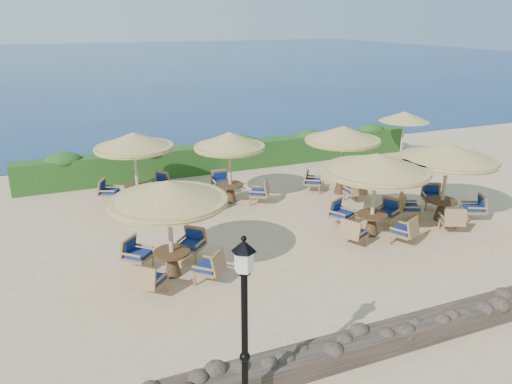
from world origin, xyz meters
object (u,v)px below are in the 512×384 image
at_px(cafe_set_1, 375,176).
at_px(cafe_set_4, 230,154).
at_px(extra_parasol, 404,117).
at_px(cafe_set_3, 135,153).
at_px(cafe_set_0, 169,209).
at_px(cafe_set_2, 447,165).
at_px(cafe_set_5, 342,145).
at_px(lamp_post, 245,339).

height_order(cafe_set_1, cafe_set_4, same).
height_order(extra_parasol, cafe_set_4, cafe_set_4).
height_order(extra_parasol, cafe_set_1, cafe_set_1).
bearing_deg(cafe_set_3, cafe_set_0, -91.36).
xyz_separation_m(cafe_set_1, cafe_set_2, (2.90, 0.14, -0.02)).
bearing_deg(cafe_set_2, cafe_set_1, -177.23).
height_order(cafe_set_1, cafe_set_5, same).
relative_size(lamp_post, cafe_set_4, 1.19).
bearing_deg(cafe_set_3, lamp_post, -90.85).
distance_m(lamp_post, cafe_set_4, 10.52).
bearing_deg(cafe_set_2, cafe_set_0, -178.07).
relative_size(cafe_set_0, cafe_set_4, 1.10).
distance_m(lamp_post, cafe_set_5, 12.02).
bearing_deg(cafe_set_4, cafe_set_1, -55.39).
distance_m(cafe_set_2, cafe_set_4, 7.39).
height_order(cafe_set_0, cafe_set_4, same).
distance_m(cafe_set_2, cafe_set_3, 10.71).
xyz_separation_m(extra_parasol, cafe_set_2, (-3.28, -6.36, -0.26)).
bearing_deg(extra_parasol, cafe_set_4, -167.69).
bearing_deg(extra_parasol, cafe_set_5, -151.56).
relative_size(cafe_set_4, cafe_set_5, 0.96).
xyz_separation_m(cafe_set_0, cafe_set_2, (9.29, 0.31, 0.03)).
distance_m(cafe_set_0, cafe_set_1, 6.39).
bearing_deg(cafe_set_0, extra_parasol, 27.94).
relative_size(lamp_post, cafe_set_2, 1.04).
bearing_deg(lamp_post, cafe_set_0, 89.72).
height_order(lamp_post, extra_parasol, lamp_post).
relative_size(cafe_set_0, cafe_set_2, 0.96).
distance_m(cafe_set_1, cafe_set_4, 5.44).
xyz_separation_m(cafe_set_1, cafe_set_4, (-3.09, 4.47, -0.07)).
xyz_separation_m(lamp_post, cafe_set_0, (0.03, 5.33, 0.33)).
bearing_deg(cafe_set_4, cafe_set_2, -35.89).
xyz_separation_m(lamp_post, cafe_set_2, (9.32, 5.64, 0.36)).
relative_size(cafe_set_0, cafe_set_1, 0.93).
relative_size(cafe_set_1, cafe_set_3, 1.15).
height_order(cafe_set_0, cafe_set_5, same).
bearing_deg(cafe_set_5, cafe_set_1, -107.50).
xyz_separation_m(extra_parasol, cafe_set_5, (-4.99, -2.70, -0.24)).
xyz_separation_m(cafe_set_4, cafe_set_5, (4.28, -0.68, 0.07)).
bearing_deg(extra_parasol, cafe_set_1, -133.59).
relative_size(extra_parasol, cafe_set_5, 0.84).
height_order(cafe_set_2, cafe_set_5, same).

